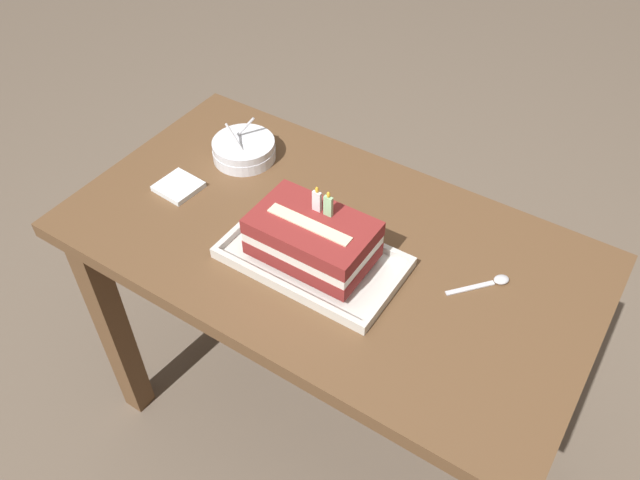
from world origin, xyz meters
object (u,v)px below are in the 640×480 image
object	(u,v)px
serving_spoon_near_tray	(493,282)
napkin_pile	(179,187)
foil_tray	(313,259)
birthday_cake	(313,238)
bowl_stack	(244,149)

from	to	relation	value
serving_spoon_near_tray	napkin_pile	world-z (taller)	same
foil_tray	napkin_pile	distance (m)	0.38
napkin_pile	birthday_cake	bearing A→B (deg)	-3.38
birthday_cake	serving_spoon_near_tray	bearing A→B (deg)	23.76
serving_spoon_near_tray	birthday_cake	bearing A→B (deg)	-156.24
foil_tray	serving_spoon_near_tray	distance (m)	0.36
bowl_stack	serving_spoon_near_tray	xyz separation A→B (m)	(0.65, -0.05, -0.02)
foil_tray	bowl_stack	size ratio (longest dim) A/B	2.40
foil_tray	serving_spoon_near_tray	size ratio (longest dim) A/B	3.23
bowl_stack	serving_spoon_near_tray	size ratio (longest dim) A/B	1.35
foil_tray	birthday_cake	size ratio (longest dim) A/B	1.53
birthday_cake	napkin_pile	bearing A→B (deg)	176.62
napkin_pile	foil_tray	bearing A→B (deg)	-3.39
foil_tray	bowl_stack	world-z (taller)	bowl_stack
birthday_cake	serving_spoon_near_tray	xyz separation A→B (m)	(0.33, 0.14, -0.06)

